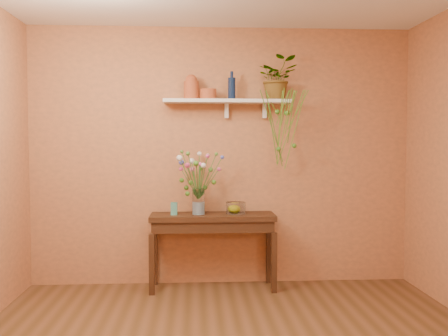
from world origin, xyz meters
name	(u,v)px	position (x,y,z in m)	size (l,w,h in m)	color
room	(238,165)	(0.00, 0.00, 1.35)	(4.04, 4.04, 2.70)	brown
sideboard	(213,225)	(-0.10, 1.78, 0.66)	(1.26, 0.41, 0.77)	#371F10
wall_shelf	(228,102)	(0.06, 1.87, 1.92)	(1.30, 0.24, 0.19)	white
terracotta_jug	(191,87)	(-0.32, 1.86, 2.06)	(0.18, 0.18, 0.25)	#A54A2E
terracotta_pot	(208,94)	(-0.15, 1.87, 1.99)	(0.17, 0.17, 0.11)	#A54A2E
blue_bottle	(232,88)	(0.10, 1.85, 2.05)	(0.09, 0.09, 0.28)	#0D1C3C
spider_plant	(277,78)	(0.57, 1.88, 2.16)	(0.40, 0.34, 0.44)	#3A6F1C
plant_fronds	(284,125)	(0.61, 1.72, 1.67)	(0.50, 0.34, 0.80)	#3A6F1C
glass_vase	(198,203)	(-0.25, 1.77, 0.88)	(0.13, 0.13, 0.27)	white
bouquet	(196,169)	(-0.28, 1.75, 1.23)	(0.48, 0.55, 0.50)	#386B28
glass_bowl	(236,208)	(0.13, 1.80, 0.82)	(0.20, 0.20, 0.12)	white
lemon	(235,209)	(0.12, 1.80, 0.82)	(0.09, 0.09, 0.09)	#FFF317
carton	(174,209)	(-0.49, 1.75, 0.83)	(0.06, 0.05, 0.13)	teal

